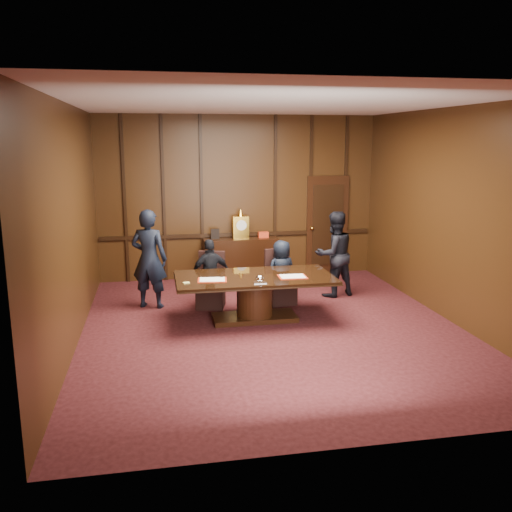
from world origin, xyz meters
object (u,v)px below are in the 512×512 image
Objects in this scene: signatory_right at (282,272)px; conference_table at (255,291)px; sideboard at (241,257)px; witness_right at (334,254)px; signatory_left at (211,274)px; witness_left at (149,259)px.

conference_table is at bearing 34.63° from signatory_right.
sideboard is at bearing -93.60° from signatory_right.
witness_right reaches higher than sideboard.
conference_table is 2.14m from witness_right.
signatory_left reaches higher than conference_table.
signatory_left is 2.46m from witness_right.
sideboard is 1.34× the size of signatory_right.
witness_left reaches higher than signatory_right.
signatory_right is (0.65, 0.80, 0.09)m from conference_table.
signatory_right is 2.40m from witness_left.
signatory_right is 0.67× the size of witness_left.
conference_table is 1.47× the size of witness_left.
witness_right is at bearing -157.84° from witness_left.
signatory_left is at bearing -16.28° from signatory_right.
signatory_left is at bearing 129.09° from conference_table.
signatory_right is at bearing -165.72° from witness_left.
witness_left is at bearing -23.84° from signatory_left.
conference_table is at bearing 18.94° from witness_right.
witness_right is (1.56, -1.60, 0.34)m from sideboard.
witness_left is 3.49m from witness_right.
witness_right reaches higher than signatory_left.
signatory_right is at bearing 50.91° from conference_table.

